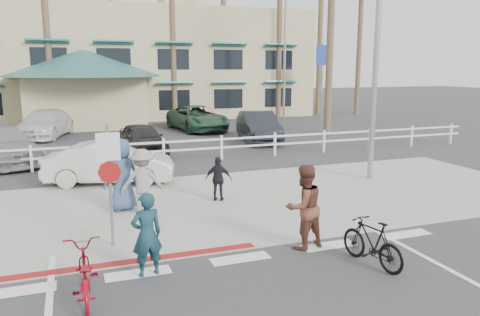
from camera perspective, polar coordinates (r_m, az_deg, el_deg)
name	(u,v)px	position (r m, az deg, el deg)	size (l,w,h in m)	color
ground	(251,271)	(8.96, 1.39, -13.67)	(140.00, 140.00, 0.00)	#333335
sidewalk_plaza	(192,205)	(12.99, -5.91, -5.78)	(22.00, 7.00, 0.01)	gray
cross_street	(164,175)	(16.78, -9.28, -2.03)	(40.00, 5.00, 0.01)	#333335
parking_lot	(130,138)	(26.02, -13.25, 2.43)	(50.00, 16.00, 0.01)	#333335
curb_red	(80,269)	(9.54, -18.93, -12.65)	(7.00, 0.25, 0.02)	maroon
rail_fence	(166,151)	(18.70, -8.99, 0.86)	(29.40, 0.16, 1.00)	silver
building	(132,43)	(38.95, -13.03, 13.51)	(28.00, 16.00, 11.30)	#C9BA8A
sign_post	(110,180)	(10.07, -15.60, -2.57)	(0.50, 0.10, 2.90)	gray
streetlight_0	(377,44)	(16.18, 16.34, 13.25)	(0.60, 2.00, 9.00)	gray
streetlight_1	(285,53)	(34.97, 5.47, 12.58)	(0.60, 2.00, 9.50)	gray
info_sign	(322,81)	(34.13, 9.95, 9.23)	(1.20, 0.16, 5.60)	navy
palm_3	(46,14)	(32.76, -22.62, 15.87)	(4.00, 4.00, 14.00)	#173614
palm_4	(110,10)	(33.92, -15.56, 16.95)	(4.00, 4.00, 15.00)	#173614
palm_5	(173,26)	(33.44, -8.22, 15.60)	(4.00, 4.00, 13.00)	#173614
palm_6	(224,0)	(35.65, -2.02, 18.64)	(4.00, 4.00, 17.00)	#173614
palm_7	(279,23)	(36.01, 4.83, 16.13)	(4.00, 4.00, 14.00)	#173614
palm_8	(321,19)	(38.76, 9.79, 16.39)	(4.00, 4.00, 15.00)	#173614
palm_9	(360,32)	(39.40, 14.41, 14.66)	(4.00, 4.00, 13.00)	#173614
palm_11	(331,8)	(27.61, 11.08, 17.56)	(4.00, 4.00, 14.00)	#173614
bike_red	(84,274)	(8.18, -18.50, -13.27)	(0.60, 1.73, 0.91)	maroon
rider_red	(147,235)	(8.66, -11.30, -9.16)	(0.57, 0.38, 1.57)	#153440
bike_black	(372,242)	(9.39, 15.80, -9.87)	(0.43, 1.54, 0.92)	black
rider_black	(304,207)	(9.83, 7.79, -5.93)	(0.87, 0.68, 1.79)	brown
pedestrian_a	(142,181)	(12.36, -11.82, -2.79)	(1.09, 0.63, 1.69)	gray
pedestrian_child	(219,179)	(13.24, -2.63, -2.57)	(0.75, 0.31, 1.28)	black
pedestrian_b	(122,175)	(12.67, -14.23, -1.99)	(0.95, 0.62, 1.94)	#354F71
car_white_sedan	(110,163)	(15.80, -15.60, -0.62)	(1.42, 4.09, 1.35)	beige
lot_car_1	(1,145)	(20.68, -27.09, 1.42)	(2.07, 5.09, 1.48)	gray
lot_car_2	(142,139)	(20.91, -11.84, 2.30)	(1.58, 3.92, 1.34)	black
lot_car_3	(258,127)	(24.01, 2.25, 3.84)	(1.61, 4.62, 1.52)	black
lot_car_4	(45,124)	(27.56, -22.68, 3.88)	(2.08, 5.11, 1.48)	silver
lot_car_5	(197,118)	(28.39, -5.24, 4.86)	(2.46, 5.33, 1.48)	#294C38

